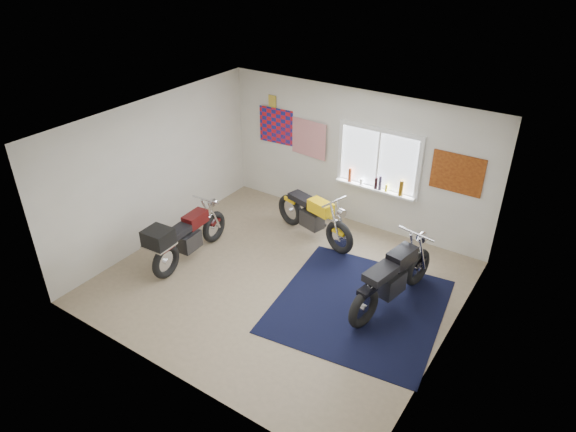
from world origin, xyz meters
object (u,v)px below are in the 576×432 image
Objects in this scene: yellow_triumph at (314,217)px; black_chrome_bike at (392,279)px; maroon_tourer at (184,237)px; navy_rug at (359,306)px.

black_chrome_bike reaches higher than yellow_triumph.
maroon_tourer is at bearing -111.66° from yellow_triumph.
yellow_triumph is at bearing 74.63° from black_chrome_bike.
navy_rug is 1.25× the size of black_chrome_bike.
yellow_triumph is at bearing 141.01° from navy_rug.
navy_rug is 2.19m from yellow_triumph.
yellow_triumph is 1.01× the size of maroon_tourer.
yellow_triumph reaches higher than navy_rug.
navy_rug is 1.35× the size of maroon_tourer.
navy_rug is 3.22m from maroon_tourer.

